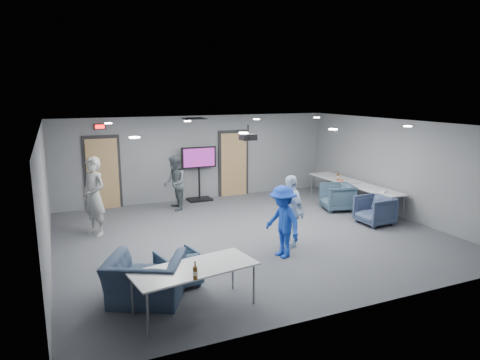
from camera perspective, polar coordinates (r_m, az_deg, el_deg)
name	(u,v)px	position (r m, az deg, el deg)	size (l,w,h in m)	color
floor	(251,235)	(10.57, 1.44, -7.29)	(9.00, 9.00, 0.00)	#3E4047
ceiling	(251,124)	(10.03, 1.52, 7.46)	(9.00, 9.00, 0.00)	white
wall_back	(199,158)	(13.89, -5.53, 2.98)	(9.00, 0.02, 2.70)	slate
wall_front	(360,229)	(6.92, 15.71, -6.31)	(9.00, 0.02, 2.70)	slate
wall_left	(45,199)	(9.30, -24.56, -2.36)	(0.02, 8.00, 2.70)	slate
wall_right	(396,168)	(12.76, 20.13, 1.55)	(0.02, 8.00, 2.70)	slate
door_left	(103,173)	(13.28, -17.83, 0.84)	(1.06, 0.17, 2.24)	black
door_right	(234,164)	(14.30, -0.87, 2.14)	(1.06, 0.17, 2.24)	black
exit_sign	(100,127)	(13.09, -18.20, 6.78)	(0.32, 0.08, 0.16)	black
hvac_diffuser	(194,119)	(12.46, -6.12, 8.15)	(0.60, 0.60, 0.03)	black
downlights	(251,125)	(10.03, 1.52, 7.38)	(6.18, 3.78, 0.02)	white
person_a	(94,196)	(10.90, -18.87, -2.07)	(0.70, 0.46, 1.93)	#9FA19F
person_b	(175,183)	(12.70, -8.69, -0.40)	(0.79, 0.61, 1.62)	#4D565C
person_c	(290,211)	(9.71, 6.73, -4.07)	(0.95, 0.40, 1.63)	#C6E0FF
person_d	(283,222)	(9.03, 5.71, -5.55)	(1.00, 0.57, 1.54)	#1A3EAC
chair_right_a	(337,197)	(12.93, 12.85, -2.23)	(0.84, 0.87, 0.79)	#354B5D
chair_right_b	(375,210)	(11.81, 17.53, -3.88)	(0.81, 0.83, 0.76)	#34405B
chair_front_a	(178,268)	(7.94, -8.25, -11.56)	(0.68, 0.70, 0.64)	#3A4F64
chair_front_b	(145,280)	(7.42, -12.51, -12.85)	(1.20, 1.05, 0.78)	#334259
table_right_a	(336,179)	(14.14, 12.63, 0.18)	(0.80, 1.92, 0.73)	#ABAEB0
table_right_b	(376,191)	(12.69, 17.66, -1.41)	(0.73, 1.75, 0.73)	#ABAEB0
table_front_left	(194,270)	(6.90, -6.10, -11.82)	(2.08, 1.12, 0.73)	#ABAEB0
bottle_front	(195,273)	(6.45, -5.99, -12.18)	(0.07, 0.07, 0.28)	#5C350F
bottle_right	(338,177)	(13.69, 12.93, 0.41)	(0.07, 0.07, 0.28)	#5C350F
snack_box	(341,180)	(13.59, 13.30, -0.04)	(0.17, 0.11, 0.04)	#BA502E
wrapper	(384,192)	(12.37, 18.67, -1.48)	(0.19, 0.13, 0.04)	silver
tv_stand	(199,170)	(13.68, -5.49, 1.30)	(1.13, 0.54, 1.74)	black
projector	(248,137)	(10.00, 1.08, 5.75)	(0.36, 0.34, 0.36)	black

